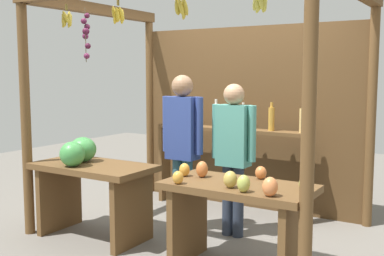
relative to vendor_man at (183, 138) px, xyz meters
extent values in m
plane|color=slate|center=(0.16, 0.14, -0.98)|extent=(12.00, 12.00, 0.00)
cylinder|color=brown|center=(-1.30, -0.90, 0.25)|extent=(0.10, 0.10, 2.45)
cylinder|color=brown|center=(1.62, -0.90, 0.25)|extent=(0.10, 0.10, 2.45)
cylinder|color=brown|center=(-1.30, 1.18, 0.25)|extent=(0.10, 0.10, 2.45)
cylinder|color=brown|center=(1.62, 1.18, 0.25)|extent=(0.10, 0.10, 2.45)
cube|color=brown|center=(-1.30, 0.14, 1.41)|extent=(0.12, 2.18, 0.12)
cube|color=#52381E|center=(0.16, 1.20, 0.12)|extent=(2.91, 0.04, 2.20)
ellipsoid|color=#D1CC4C|center=(1.21, -0.76, 1.18)|extent=(0.04, 0.07, 0.13)
ellipsoid|color=#D1CC4C|center=(1.20, -0.73, 1.18)|extent=(0.06, 0.05, 0.13)
ellipsoid|color=#D1CC4C|center=(1.16, -0.73, 1.17)|extent=(0.08, 0.06, 0.13)
ellipsoid|color=#D1CC4C|center=(1.14, -0.77, 1.19)|extent=(0.04, 0.07, 0.13)
ellipsoid|color=#D1CC4C|center=(1.17, -0.78, 1.18)|extent=(0.07, 0.05, 0.13)
ellipsoid|color=#D1CC4C|center=(1.20, -0.80, 1.19)|extent=(0.05, 0.05, 0.13)
cylinder|color=brown|center=(-0.21, -0.74, 1.30)|extent=(0.02, 0.02, 0.06)
ellipsoid|color=gold|center=(-0.16, -0.74, 1.19)|extent=(0.04, 0.08, 0.13)
ellipsoid|color=gold|center=(-0.19, -0.71, 1.17)|extent=(0.05, 0.05, 0.14)
ellipsoid|color=gold|center=(-0.22, -0.72, 1.19)|extent=(0.06, 0.05, 0.14)
ellipsoid|color=gold|center=(-0.24, -0.74, 1.17)|extent=(0.04, 0.06, 0.13)
ellipsoid|color=gold|center=(-0.22, -0.77, 1.20)|extent=(0.07, 0.05, 0.14)
ellipsoid|color=gold|center=(-0.18, -0.77, 1.19)|extent=(0.05, 0.05, 0.14)
cylinder|color=brown|center=(-0.86, -0.73, 1.30)|extent=(0.02, 0.02, 0.06)
ellipsoid|color=gold|center=(-0.82, -0.73, 1.18)|extent=(0.04, 0.06, 0.14)
ellipsoid|color=gold|center=(-0.84, -0.71, 1.20)|extent=(0.06, 0.06, 0.14)
ellipsoid|color=gold|center=(-0.87, -0.68, 1.17)|extent=(0.07, 0.04, 0.14)
ellipsoid|color=gold|center=(-0.90, -0.72, 1.17)|extent=(0.05, 0.08, 0.14)
ellipsoid|color=gold|center=(-0.89, -0.74, 1.19)|extent=(0.05, 0.07, 0.14)
ellipsoid|color=gold|center=(-0.87, -0.76, 1.18)|extent=(0.08, 0.05, 0.14)
ellipsoid|color=gold|center=(-0.84, -0.76, 1.20)|extent=(0.08, 0.07, 0.14)
ellipsoid|color=gold|center=(0.56, -0.82, 1.19)|extent=(0.04, 0.09, 0.14)
ellipsoid|color=gold|center=(0.53, -0.79, 1.16)|extent=(0.07, 0.05, 0.15)
ellipsoid|color=gold|center=(0.51, -0.80, 1.20)|extent=(0.07, 0.07, 0.15)
ellipsoid|color=gold|center=(0.49, -0.84, 1.20)|extent=(0.06, 0.06, 0.15)
ellipsoid|color=gold|center=(0.54, -0.85, 1.19)|extent=(0.06, 0.05, 0.15)
cylinder|color=#4C422D|center=(-0.87, -0.47, 1.05)|extent=(0.01, 0.01, 0.55)
sphere|color=#47142D|center=(-0.87, -0.45, 1.25)|extent=(0.06, 0.06, 0.06)
sphere|color=#511938|center=(-0.86, -0.49, 1.19)|extent=(0.06, 0.06, 0.06)
sphere|color=#511938|center=(-0.86, -0.45, 1.14)|extent=(0.06, 0.06, 0.06)
sphere|color=#47142D|center=(-0.84, -0.49, 1.09)|extent=(0.07, 0.07, 0.07)
sphere|color=#601E42|center=(-0.90, -0.44, 1.04)|extent=(0.06, 0.06, 0.06)
sphere|color=#47142D|center=(-0.85, -0.46, 0.94)|extent=(0.06, 0.06, 0.06)
sphere|color=#601E42|center=(-0.86, -0.47, 0.84)|extent=(0.06, 0.06, 0.06)
cube|color=brown|center=(-0.64, -0.64, -0.26)|extent=(1.22, 0.64, 0.06)
cube|color=brown|center=(-1.13, -0.64, -0.63)|extent=(0.06, 0.58, 0.69)
cube|color=brown|center=(-0.15, -0.64, -0.63)|extent=(0.06, 0.58, 0.69)
ellipsoid|color=#429347|center=(-0.73, -0.84, -0.11)|extent=(0.30, 0.30, 0.24)
ellipsoid|color=#429347|center=(-0.82, -0.60, -0.10)|extent=(0.35, 0.35, 0.25)
cylinder|color=white|center=(-0.76, -0.82, -0.18)|extent=(0.07, 0.07, 0.09)
cube|color=brown|center=(0.96, -0.64, -0.26)|extent=(1.22, 0.64, 0.06)
cube|color=brown|center=(0.47, -0.64, -0.63)|extent=(0.06, 0.58, 0.69)
cube|color=brown|center=(1.45, -0.64, -0.63)|extent=(0.06, 0.58, 0.69)
ellipsoid|color=gold|center=(0.43, -0.64, -0.17)|extent=(0.13, 0.13, 0.12)
ellipsoid|color=#A8B24C|center=(1.50, -0.60, -0.18)|extent=(0.11, 0.11, 0.11)
ellipsoid|color=#A8B24C|center=(1.12, -0.88, -0.16)|extent=(0.13, 0.13, 0.13)
ellipsoid|color=gold|center=(0.55, -0.91, -0.18)|extent=(0.11, 0.11, 0.11)
ellipsoid|color=#CC7038|center=(1.05, -0.39, -0.17)|extent=(0.13, 0.13, 0.11)
ellipsoid|color=#E07F47|center=(1.34, -0.89, -0.16)|extent=(0.12, 0.12, 0.14)
ellipsoid|color=#CC7038|center=(0.59, -0.59, -0.16)|extent=(0.15, 0.15, 0.14)
ellipsoid|color=#B79E47|center=(0.97, -0.81, -0.16)|extent=(0.15, 0.15, 0.14)
cube|color=brown|center=(-0.87, 0.92, -0.48)|extent=(0.05, 0.20, 1.00)
cube|color=brown|center=(1.02, 0.92, -0.48)|extent=(0.05, 0.20, 1.00)
cube|color=brown|center=(0.07, 0.92, 0.00)|extent=(1.89, 0.22, 0.04)
cylinder|color=gold|center=(-0.81, 0.92, 0.14)|extent=(0.08, 0.08, 0.24)
cylinder|color=gold|center=(-0.81, 0.92, 0.30)|extent=(0.03, 0.03, 0.06)
cylinder|color=silver|center=(-0.47, 0.92, 0.14)|extent=(0.07, 0.07, 0.23)
cylinder|color=silver|center=(-0.47, 0.92, 0.28)|extent=(0.03, 0.03, 0.06)
cylinder|color=silver|center=(-0.11, 0.92, 0.16)|extent=(0.07, 0.07, 0.28)
cylinder|color=silver|center=(-0.11, 0.92, 0.33)|extent=(0.03, 0.03, 0.06)
cylinder|color=silver|center=(0.25, 0.92, 0.15)|extent=(0.07, 0.07, 0.25)
cylinder|color=silver|center=(0.25, 0.92, 0.30)|extent=(0.03, 0.03, 0.06)
cylinder|color=gold|center=(0.60, 0.92, 0.15)|extent=(0.07, 0.07, 0.26)
cylinder|color=gold|center=(0.60, 0.92, 0.31)|extent=(0.03, 0.03, 0.06)
cylinder|color=#D8B266|center=(0.96, 0.92, 0.15)|extent=(0.07, 0.07, 0.27)
cylinder|color=#D8B266|center=(0.96, 0.92, 0.32)|extent=(0.03, 0.03, 0.06)
cylinder|color=#325F6F|center=(-0.06, 0.00, -0.60)|extent=(0.11, 0.11, 0.76)
cylinder|color=#325F6F|center=(0.06, 0.00, -0.60)|extent=(0.11, 0.11, 0.76)
cube|color=#2D428C|center=(0.00, 0.00, 0.11)|extent=(0.32, 0.19, 0.64)
cylinder|color=#2D428C|center=(-0.20, 0.00, 0.14)|extent=(0.08, 0.08, 0.58)
cylinder|color=#2D428C|center=(0.20, 0.00, 0.14)|extent=(0.08, 0.08, 0.58)
sphere|color=#997051|center=(0.00, 0.00, 0.54)|extent=(0.22, 0.22, 0.22)
cylinder|color=#2A3243|center=(0.46, 0.13, -0.62)|extent=(0.11, 0.11, 0.72)
cylinder|color=#2A3243|center=(0.58, 0.13, -0.62)|extent=(0.11, 0.11, 0.72)
cube|color=teal|center=(0.52, 0.13, 0.05)|extent=(0.32, 0.19, 0.61)
cylinder|color=teal|center=(0.32, 0.13, 0.08)|extent=(0.08, 0.08, 0.55)
cylinder|color=teal|center=(0.72, 0.13, 0.08)|extent=(0.08, 0.08, 0.55)
sphere|color=tan|center=(0.52, 0.13, 0.46)|extent=(0.21, 0.21, 0.21)
camera|label=1|loc=(2.65, -4.10, 0.67)|focal=44.76mm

